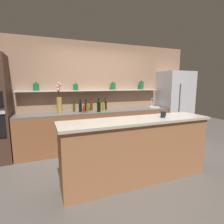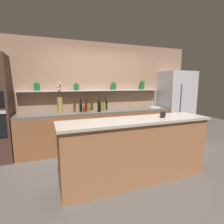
{
  "view_description": "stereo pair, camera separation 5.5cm",
  "coord_description": "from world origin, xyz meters",
  "px_view_note": "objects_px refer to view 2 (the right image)",
  "views": [
    {
      "loc": [
        -1.39,
        -2.79,
        1.57
      ],
      "look_at": [
        -0.1,
        0.41,
        1.01
      ],
      "focal_mm": 28.0,
      "sensor_mm": 36.0,
      "label": 1
    },
    {
      "loc": [
        -1.34,
        -2.81,
        1.57
      ],
      "look_at": [
        -0.1,
        0.41,
        1.01
      ],
      "focal_mm": 28.0,
      "sensor_mm": 36.0,
      "label": 2
    }
  ],
  "objects_px": {
    "bottle_wine_5": "(99,107)",
    "bottle_wine_2": "(81,107)",
    "bottle_wine_8": "(106,105)",
    "bottle_oil_1": "(104,107)",
    "refrigerator": "(176,105)",
    "bottle_sauce_0": "(84,110)",
    "bottle_oil_6": "(75,107)",
    "bottle_oil_7": "(100,106)",
    "bottle_wine_9": "(87,107)",
    "coffee_mug": "(163,115)",
    "bottle_spirit_4": "(92,106)",
    "sink_fixture": "(155,107)",
    "bottle_oil_3": "(88,108)",
    "flower_vase": "(60,103)"
  },
  "relations": [
    {
      "from": "sink_fixture",
      "to": "bottle_wine_8",
      "type": "distance_m",
      "value": 1.39
    },
    {
      "from": "bottle_wine_5",
      "to": "bottle_wine_2",
      "type": "bearing_deg",
      "value": 157.56
    },
    {
      "from": "sink_fixture",
      "to": "bottle_oil_1",
      "type": "xyz_separation_m",
      "value": [
        -1.47,
        0.01,
        0.08
      ]
    },
    {
      "from": "refrigerator",
      "to": "bottle_sauce_0",
      "type": "bearing_deg",
      "value": -178.22
    },
    {
      "from": "refrigerator",
      "to": "bottle_oil_6",
      "type": "distance_m",
      "value": 2.87
    },
    {
      "from": "bottle_oil_1",
      "to": "bottle_wine_9",
      "type": "bearing_deg",
      "value": 170.75
    },
    {
      "from": "bottle_spirit_4",
      "to": "bottle_wine_5",
      "type": "distance_m",
      "value": 0.34
    },
    {
      "from": "bottle_sauce_0",
      "to": "bottle_spirit_4",
      "type": "xyz_separation_m",
      "value": [
        0.27,
        0.31,
        0.05
      ]
    },
    {
      "from": "bottle_sauce_0",
      "to": "bottle_oil_3",
      "type": "relative_size",
      "value": 0.63
    },
    {
      "from": "bottle_spirit_4",
      "to": "bottle_wine_8",
      "type": "xyz_separation_m",
      "value": [
        0.36,
        -0.02,
        -0.0
      ]
    },
    {
      "from": "bottle_oil_1",
      "to": "bottle_wine_9",
      "type": "distance_m",
      "value": 0.43
    },
    {
      "from": "bottle_oil_6",
      "to": "bottle_oil_7",
      "type": "distance_m",
      "value": 0.64
    },
    {
      "from": "bottle_oil_3",
      "to": "bottle_oil_7",
      "type": "bearing_deg",
      "value": 35.59
    },
    {
      "from": "bottle_oil_1",
      "to": "coffee_mug",
      "type": "height_order",
      "value": "bottle_oil_1"
    },
    {
      "from": "bottle_oil_3",
      "to": "coffee_mug",
      "type": "distance_m",
      "value": 1.79
    },
    {
      "from": "flower_vase",
      "to": "coffee_mug",
      "type": "relative_size",
      "value": 6.68
    },
    {
      "from": "bottle_wine_2",
      "to": "bottle_wine_8",
      "type": "relative_size",
      "value": 1.0
    },
    {
      "from": "bottle_oil_7",
      "to": "bottle_oil_3",
      "type": "bearing_deg",
      "value": -144.41
    },
    {
      "from": "sink_fixture",
      "to": "bottle_oil_1",
      "type": "relative_size",
      "value": 1.33
    },
    {
      "from": "bottle_oil_7",
      "to": "sink_fixture",
      "type": "bearing_deg",
      "value": -4.24
    },
    {
      "from": "bottle_wine_9",
      "to": "bottle_oil_7",
      "type": "bearing_deg",
      "value": 6.04
    },
    {
      "from": "bottle_oil_3",
      "to": "bottle_wine_5",
      "type": "height_order",
      "value": "bottle_wine_5"
    },
    {
      "from": "bottle_oil_1",
      "to": "bottle_oil_6",
      "type": "distance_m",
      "value": 0.72
    },
    {
      "from": "sink_fixture",
      "to": "bottle_spirit_4",
      "type": "height_order",
      "value": "bottle_spirit_4"
    },
    {
      "from": "bottle_sauce_0",
      "to": "bottle_oil_6",
      "type": "relative_size",
      "value": 0.63
    },
    {
      "from": "sink_fixture",
      "to": "bottle_wine_9",
      "type": "height_order",
      "value": "bottle_wine_9"
    },
    {
      "from": "bottle_oil_3",
      "to": "bottle_wine_9",
      "type": "xyz_separation_m",
      "value": [
        0.02,
        0.24,
        -0.0
      ]
    },
    {
      "from": "bottle_sauce_0",
      "to": "coffee_mug",
      "type": "distance_m",
      "value": 1.86
    },
    {
      "from": "bottle_sauce_0",
      "to": "bottle_oil_1",
      "type": "bearing_deg",
      "value": 14.5
    },
    {
      "from": "bottle_sauce_0",
      "to": "bottle_wine_9",
      "type": "xyz_separation_m",
      "value": [
        0.11,
        0.21,
        0.04
      ]
    },
    {
      "from": "bottle_spirit_4",
      "to": "bottle_oil_6",
      "type": "height_order",
      "value": "bottle_spirit_4"
    },
    {
      "from": "bottle_sauce_0",
      "to": "bottle_wine_5",
      "type": "relative_size",
      "value": 0.49
    },
    {
      "from": "refrigerator",
      "to": "flower_vase",
      "type": "height_order",
      "value": "refrigerator"
    },
    {
      "from": "bottle_oil_7",
      "to": "bottle_wine_8",
      "type": "bearing_deg",
      "value": 16.08
    },
    {
      "from": "bottle_wine_5",
      "to": "bottle_oil_7",
      "type": "relative_size",
      "value": 1.27
    },
    {
      "from": "bottle_oil_3",
      "to": "bottle_oil_6",
      "type": "xyz_separation_m",
      "value": [
        -0.26,
        0.26,
        -0.0
      ]
    },
    {
      "from": "bottle_oil_6",
      "to": "bottle_wine_9",
      "type": "distance_m",
      "value": 0.29
    },
    {
      "from": "bottle_oil_6",
      "to": "bottle_sauce_0",
      "type": "bearing_deg",
      "value": -52.94
    },
    {
      "from": "bottle_oil_3",
      "to": "bottle_oil_7",
      "type": "relative_size",
      "value": 0.99
    },
    {
      "from": "bottle_wine_9",
      "to": "bottle_oil_6",
      "type": "bearing_deg",
      "value": 174.64
    },
    {
      "from": "bottle_oil_1",
      "to": "bottle_wine_5",
      "type": "height_order",
      "value": "bottle_wine_5"
    },
    {
      "from": "coffee_mug",
      "to": "bottle_wine_2",
      "type": "bearing_deg",
      "value": 120.4
    },
    {
      "from": "flower_vase",
      "to": "bottle_wine_8",
      "type": "bearing_deg",
      "value": 5.24
    },
    {
      "from": "bottle_oil_3",
      "to": "bottle_wine_9",
      "type": "height_order",
      "value": "bottle_wine_9"
    },
    {
      "from": "bottle_spirit_4",
      "to": "bottle_wine_5",
      "type": "height_order",
      "value": "bottle_wine_5"
    },
    {
      "from": "sink_fixture",
      "to": "bottle_wine_9",
      "type": "relative_size",
      "value": 1.13
    },
    {
      "from": "refrigerator",
      "to": "bottle_oil_7",
      "type": "xyz_separation_m",
      "value": [
        -2.22,
        0.16,
        0.07
      ]
    },
    {
      "from": "bottle_oil_1",
      "to": "bottle_wine_5",
      "type": "xyz_separation_m",
      "value": [
        -0.18,
        -0.16,
        0.03
      ]
    },
    {
      "from": "bottle_oil_6",
      "to": "bottle_oil_7",
      "type": "height_order",
      "value": "bottle_oil_7"
    },
    {
      "from": "bottle_wine_8",
      "to": "bottle_oil_7",
      "type": "bearing_deg",
      "value": -163.92
    }
  ]
}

